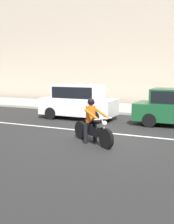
% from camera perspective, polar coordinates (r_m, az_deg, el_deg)
% --- Properties ---
extents(ground_plane, '(80.00, 80.00, 0.00)m').
position_cam_1_polar(ground_plane, '(10.61, 4.50, -5.47)').
color(ground_plane, black).
extents(sidewalk_slab, '(40.00, 4.40, 0.14)m').
position_cam_1_polar(sidewalk_slab, '(18.19, 13.28, 0.39)').
color(sidewalk_slab, '#99968E').
rests_on(sidewalk_slab, ground_plane).
extents(building_facade, '(40.00, 1.40, 13.12)m').
position_cam_1_polar(building_facade, '(21.74, 15.79, 18.77)').
color(building_facade, '#B7A893').
rests_on(building_facade, ground_plane).
extents(lane_marking_stripe, '(18.00, 0.14, 0.01)m').
position_cam_1_polar(lane_marking_stripe, '(11.22, 9.85, -4.79)').
color(lane_marking_stripe, silver).
rests_on(lane_marking_stripe, ground_plane).
extents(motorcycle_with_rider_orange_stripe, '(1.99, 1.31, 1.59)m').
position_cam_1_polar(motorcycle_with_rider_orange_stripe, '(9.81, 1.12, -2.73)').
color(motorcycle_with_rider_orange_stripe, black).
rests_on(motorcycle_with_rider_orange_stripe, ground_plane).
extents(parked_hatchback_white, '(3.98, 1.76, 1.80)m').
position_cam_1_polar(parked_hatchback_white, '(14.82, -1.79, 2.20)').
color(parked_hatchback_white, silver).
rests_on(parked_hatchback_white, ground_plane).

